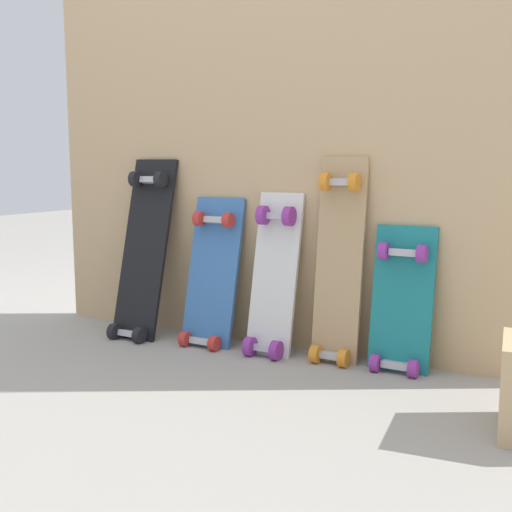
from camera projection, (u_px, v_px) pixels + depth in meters
name	position (u px, v px, depth m)	size (l,w,h in m)	color
ground_plane	(265.00, 348.00, 2.37)	(12.00, 12.00, 0.00)	#9E9991
plywood_wall_panel	(274.00, 115.00, 2.31)	(2.01, 0.04, 1.73)	tan
skateboard_black	(143.00, 257.00, 2.51)	(0.20, 0.26, 0.77)	black
skateboard_blue	(211.00, 281.00, 2.40)	(0.21, 0.20, 0.63)	#386BAD
skateboard_white	(273.00, 282.00, 2.28)	(0.17, 0.20, 0.65)	silver
skateboard_natural	(338.00, 269.00, 2.18)	(0.17, 0.16, 0.77)	tan
skateboard_teal	(401.00, 309.00, 2.09)	(0.21, 0.15, 0.55)	#197A7F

